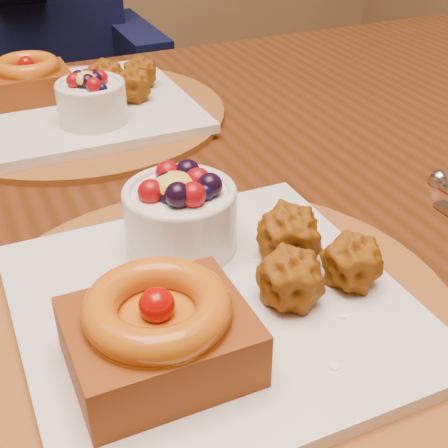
% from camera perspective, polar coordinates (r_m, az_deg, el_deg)
% --- Properties ---
extents(dining_table, '(1.60, 0.90, 0.76)m').
position_cam_1_polar(dining_table, '(0.69, -8.20, -2.66)').
color(dining_table, '#391C0A').
rests_on(dining_table, ground).
extents(place_setting_near, '(0.38, 0.38, 0.09)m').
position_cam_1_polar(place_setting_near, '(0.47, -1.67, -6.11)').
color(place_setting_near, '#623412').
rests_on(place_setting_near, dining_table).
extents(place_setting_far, '(0.38, 0.38, 0.08)m').
position_cam_1_polar(place_setting_far, '(0.84, -13.36, 10.78)').
color(place_setting_far, '#623412').
rests_on(place_setting_far, dining_table).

